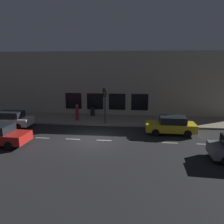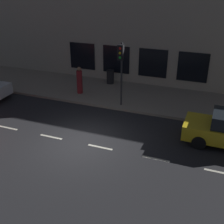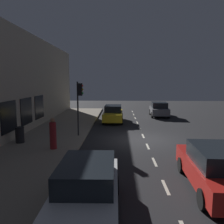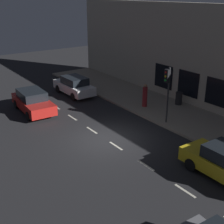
{
  "view_description": "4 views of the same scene",
  "coord_description": "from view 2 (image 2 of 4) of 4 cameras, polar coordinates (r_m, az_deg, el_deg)",
  "views": [
    {
      "loc": [
        -15.66,
        -3.34,
        5.89
      ],
      "look_at": [
        2.7,
        -1.34,
        1.75
      ],
      "focal_mm": 33.3,
      "sensor_mm": 36.0,
      "label": 1
    },
    {
      "loc": [
        -10.22,
        -5.47,
        7.16
      ],
      "look_at": [
        0.96,
        -1.22,
        1.4
      ],
      "focal_mm": 46.01,
      "sensor_mm": 36.0,
      "label": 2
    },
    {
      "loc": [
        1.73,
        14.65,
        3.87
      ],
      "look_at": [
        2.25,
        -1.79,
        1.61
      ],
      "focal_mm": 35.94,
      "sensor_mm": 36.0,
      "label": 3
    },
    {
      "loc": [
        -9.17,
        -13.52,
        8.2
      ],
      "look_at": [
        0.63,
        0.28,
        1.53
      ],
      "focal_mm": 48.93,
      "sensor_mm": 36.0,
      "label": 4
    }
  ],
  "objects": [
    {
      "name": "trash_bin",
      "position": [
        20.38,
        -0.35,
        7.04
      ],
      "size": [
        0.54,
        0.54,
        0.96
      ],
      "color": "black",
      "rests_on": "sidewalk"
    },
    {
      "name": "sidewalk",
      "position": [
        18.75,
        2.27,
        3.49
      ],
      "size": [
        4.5,
        32.0,
        0.15
      ],
      "color": "gray",
      "rests_on": "ground"
    },
    {
      "name": "pedestrian_0",
      "position": [
        18.66,
        -6.47,
        6.14
      ],
      "size": [
        0.51,
        0.51,
        1.74
      ],
      "rotation": [
        0.0,
        0.0,
        3.74
      ],
      "color": "maroon",
      "rests_on": "sidewalk"
    },
    {
      "name": "building_facade",
      "position": [
        20.09,
        4.89,
        15.84
      ],
      "size": [
        0.65,
        32.0,
        7.51
      ],
      "color": "#B2A893",
      "rests_on": "ground"
    },
    {
      "name": "traffic_light",
      "position": [
        16.06,
        1.79,
        10.19
      ],
      "size": [
        0.45,
        0.32,
        3.7
      ],
      "color": "#2D2D30",
      "rests_on": "sidewalk"
    },
    {
      "name": "lane_centre_line",
      "position": [
        13.26,
        -2.37,
        -6.99
      ],
      "size": [
        0.12,
        27.2,
        0.01
      ],
      "color": "beige",
      "rests_on": "ground"
    },
    {
      "name": "ground_plane",
      "position": [
        13.63,
        -6.26,
        -6.16
      ],
      "size": [
        60.0,
        60.0,
        0.0
      ],
      "primitive_type": "plane",
      "color": "#232326"
    }
  ]
}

